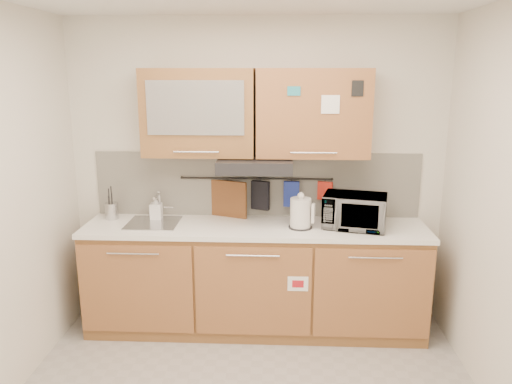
# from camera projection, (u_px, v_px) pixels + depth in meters

# --- Properties ---
(wall_back) EXTENTS (3.20, 0.00, 3.20)m
(wall_back) POSITION_uv_depth(u_px,v_px,m) (257.00, 173.00, 4.32)
(wall_back) COLOR silver
(wall_back) RESTS_ON ground
(base_cabinet) EXTENTS (2.80, 0.64, 0.88)m
(base_cabinet) POSITION_uv_depth(u_px,v_px,m) (255.00, 283.00, 4.23)
(base_cabinet) COLOR olive
(base_cabinet) RESTS_ON floor
(countertop) EXTENTS (2.82, 0.62, 0.04)m
(countertop) POSITION_uv_depth(u_px,v_px,m) (255.00, 228.00, 4.11)
(countertop) COLOR white
(countertop) RESTS_ON base_cabinet
(backsplash) EXTENTS (2.80, 0.02, 0.56)m
(backsplash) POSITION_uv_depth(u_px,v_px,m) (257.00, 184.00, 4.33)
(backsplash) COLOR silver
(backsplash) RESTS_ON countertop
(upper_cabinets) EXTENTS (1.82, 0.37, 0.70)m
(upper_cabinets) POSITION_uv_depth(u_px,v_px,m) (255.00, 113.00, 4.02)
(upper_cabinets) COLOR olive
(upper_cabinets) RESTS_ON wall_back
(range_hood) EXTENTS (0.60, 0.46, 0.10)m
(range_hood) POSITION_uv_depth(u_px,v_px,m) (255.00, 164.00, 4.04)
(range_hood) COLOR black
(range_hood) RESTS_ON upper_cabinets
(sink) EXTENTS (0.42, 0.40, 0.26)m
(sink) POSITION_uv_depth(u_px,v_px,m) (154.00, 223.00, 4.16)
(sink) COLOR silver
(sink) RESTS_ON countertop
(utensil_rail) EXTENTS (1.30, 0.02, 0.02)m
(utensil_rail) POSITION_uv_depth(u_px,v_px,m) (256.00, 179.00, 4.28)
(utensil_rail) COLOR black
(utensil_rail) RESTS_ON backsplash
(utensil_crock) EXTENTS (0.14, 0.14, 0.28)m
(utensil_crock) POSITION_uv_depth(u_px,v_px,m) (112.00, 211.00, 4.27)
(utensil_crock) COLOR #B5B5BA
(utensil_crock) RESTS_ON countertop
(kettle) EXTENTS (0.22, 0.22, 0.30)m
(kettle) POSITION_uv_depth(u_px,v_px,m) (301.00, 214.00, 4.02)
(kettle) COLOR silver
(kettle) RESTS_ON countertop
(toaster) EXTENTS (0.30, 0.23, 0.21)m
(toaster) POSITION_uv_depth(u_px,v_px,m) (342.00, 216.00, 3.99)
(toaster) COLOR black
(toaster) RESTS_ON countertop
(microwave) EXTENTS (0.56, 0.44, 0.27)m
(microwave) POSITION_uv_depth(u_px,v_px,m) (355.00, 211.00, 4.03)
(microwave) COLOR #999999
(microwave) RESTS_ON countertop
(soap_bottle) EXTENTS (0.10, 0.10, 0.21)m
(soap_bottle) POSITION_uv_depth(u_px,v_px,m) (156.00, 208.00, 4.24)
(soap_bottle) COLOR #999999
(soap_bottle) RESTS_ON countertop
(cutting_board) EXTENTS (0.34, 0.15, 0.43)m
(cutting_board) POSITION_uv_depth(u_px,v_px,m) (228.00, 205.00, 4.33)
(cutting_board) COLOR brown
(cutting_board) RESTS_ON utensil_rail
(oven_mitt) EXTENTS (0.13, 0.04, 0.22)m
(oven_mitt) POSITION_uv_depth(u_px,v_px,m) (291.00, 194.00, 4.28)
(oven_mitt) COLOR navy
(oven_mitt) RESTS_ON utensil_rail
(dark_pouch) EXTENTS (0.16, 0.11, 0.25)m
(dark_pouch) POSITION_uv_depth(u_px,v_px,m) (260.00, 195.00, 4.30)
(dark_pouch) COLOR black
(dark_pouch) RESTS_ON utensil_rail
(pot_holder) EXTENTS (0.13, 0.05, 0.16)m
(pot_holder) POSITION_uv_depth(u_px,v_px,m) (325.00, 191.00, 4.26)
(pot_holder) COLOR red
(pot_holder) RESTS_ON utensil_rail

